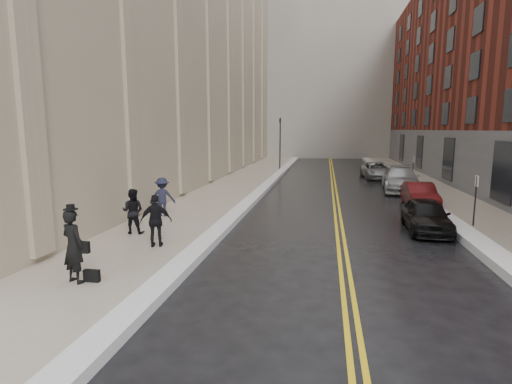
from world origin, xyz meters
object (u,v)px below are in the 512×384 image
at_px(car_silver_far, 377,170).
at_px(pedestrian_a, 133,211).
at_px(car_black, 426,215).
at_px(car_maroon, 420,195).
at_px(car_silver_near, 400,179).
at_px(pedestrian_c, 156,221).
at_px(pedestrian_main, 73,246).
at_px(pedestrian_b, 162,197).

bearing_deg(car_silver_far, pedestrian_a, -123.58).
bearing_deg(car_silver_far, car_black, -95.49).
bearing_deg(car_maroon, car_silver_near, 90.38).
bearing_deg(car_silver_far, car_maroon, -91.75).
relative_size(car_maroon, pedestrian_a, 2.29).
bearing_deg(car_black, pedestrian_c, -154.46).
height_order(car_silver_near, pedestrian_c, pedestrian_c).
relative_size(pedestrian_a, pedestrian_c, 0.97).
bearing_deg(car_black, pedestrian_a, -164.54).
relative_size(car_black, pedestrian_main, 2.02).
bearing_deg(pedestrian_main, pedestrian_a, -59.64).
bearing_deg(pedestrian_b, pedestrian_main, 81.86).
bearing_deg(pedestrian_a, car_black, -170.86).
bearing_deg(car_silver_near, car_maroon, -85.73).
distance_m(pedestrian_main, pedestrian_a, 4.94).
bearing_deg(car_silver_far, car_silver_near, -89.18).
height_order(car_maroon, pedestrian_main, pedestrian_main).
distance_m(car_black, pedestrian_b, 11.29).
bearing_deg(car_silver_near, pedestrian_c, -119.97).
bearing_deg(car_maroon, pedestrian_a, -145.62).
xyz_separation_m(pedestrian_main, pedestrian_b, (-0.96, 7.94, -0.07)).
relative_size(car_maroon, pedestrian_c, 2.21).
relative_size(car_silver_near, pedestrian_main, 2.84).
xyz_separation_m(car_silver_near, car_silver_far, (-0.66, 6.87, -0.12)).
distance_m(car_black, car_silver_far, 17.89).
distance_m(pedestrian_b, pedestrian_c, 4.88).
distance_m(car_maroon, pedestrian_b, 13.18).
relative_size(car_silver_near, pedestrian_b, 3.07).
distance_m(car_maroon, pedestrian_main, 17.14).
bearing_deg(pedestrian_b, pedestrian_a, 77.15).
height_order(car_maroon, car_silver_far, car_silver_far).
height_order(car_black, car_silver_near, car_silver_near).
relative_size(pedestrian_a, pedestrian_b, 0.97).
height_order(car_silver_near, pedestrian_a, pedestrian_a).
relative_size(car_maroon, car_silver_near, 0.72).
distance_m(car_maroon, car_silver_near, 5.73).
bearing_deg(car_silver_near, pedestrian_main, -116.61).
bearing_deg(pedestrian_c, car_silver_near, -139.29).
distance_m(pedestrian_main, pedestrian_b, 8.00).
bearing_deg(car_black, car_silver_far, 90.61).
height_order(pedestrian_b, pedestrian_c, pedestrian_c).
distance_m(car_maroon, pedestrian_c, 14.19).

